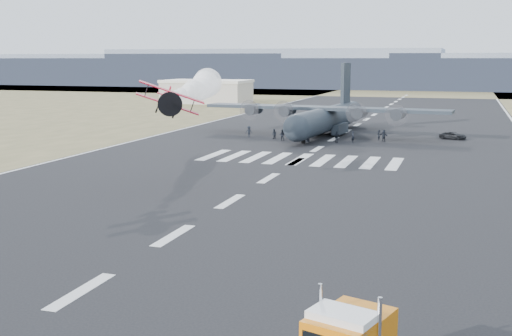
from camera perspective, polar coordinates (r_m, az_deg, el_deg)
The scene contains 20 objects.
ground at distance 37.67m, azimuth -15.28°, elevation -10.52°, with size 500.00×500.00×0.00m, color black.
scrub_far at distance 260.44m, azimuth 13.72°, elevation 6.61°, with size 500.00×80.00×0.00m, color brown.
runway_markings at distance 92.42m, azimuth 5.46°, elevation 1.70°, with size 60.00×260.00×0.01m, color silver, non-canonical shape.
ridge_seg_a at distance 360.44m, azimuth -18.77°, elevation 8.19°, with size 150.00×50.00×13.00m, color gray.
ridge_seg_b at distance 325.89m, azimuth -9.46°, elevation 8.64°, with size 150.00×50.00×15.00m, color gray.
ridge_seg_c at distance 301.57m, azimuth 1.70°, elevation 8.88°, with size 150.00×50.00×17.00m, color gray.
ridge_seg_d at distance 290.11m, azimuth 14.24°, elevation 8.16°, with size 150.00×50.00×13.00m, color gray.
hangar_left at distance 188.81m, azimuth -4.39°, elevation 6.82°, with size 24.50×14.50×6.70m.
aerobatic_biplane at distance 65.48m, azimuth -7.84°, elevation 6.08°, with size 6.48×6.31×3.71m.
smoke_trail at distance 90.99m, azimuth -4.63°, elevation 7.27°, with size 9.75×30.47×4.27m.
transport_aircraft at distance 109.59m, azimuth 6.34°, elevation 4.56°, with size 41.68×34.26×12.02m.
support_vehicle at distance 107.96m, azimuth 17.11°, elevation 2.77°, with size 1.94×4.20×1.17m, color black.
crew_a at distance 103.69m, azimuth 10.84°, elevation 2.89°, with size 0.60×0.49×1.63m, color black.
crew_b at distance 103.15m, azimuth 1.64°, elevation 3.03°, with size 0.79×0.49×1.64m, color black.
crew_c at distance 105.75m, azimuth -0.63°, elevation 3.25°, with size 1.19×0.55×1.84m, color black.
crew_d at distance 99.82m, azimuth 7.17°, elevation 2.76°, with size 1.02×0.52×1.73m, color black.
crew_e at distance 99.92m, azimuth 4.61°, elevation 2.86°, with size 0.93×0.57×1.90m, color black.
crew_f at distance 102.29m, azimuth 11.28°, elevation 2.84°, with size 1.71×0.55×1.84m, color black.
crew_g at distance 100.18m, azimuth 8.61°, elevation 2.74°, with size 0.62×0.51×1.71m, color black.
crew_h at distance 101.61m, azimuth 2.33°, elevation 2.95°, with size 0.85×0.52×1.74m, color black.
Camera 1 is at (19.81, -29.36, 12.80)m, focal length 45.00 mm.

